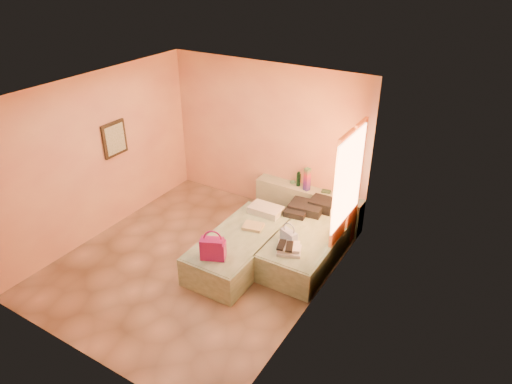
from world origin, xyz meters
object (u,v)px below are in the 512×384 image
at_px(bed_right, 309,245).
at_px(flower_vase, 345,191).
at_px(headboard_ledge, 308,205).
at_px(towel_stack, 289,249).
at_px(bed_left, 241,248).
at_px(blue_handbag, 289,236).
at_px(water_bottle, 299,179).
at_px(green_book, 326,191).
at_px(magenta_handbag, 213,248).

bearing_deg(bed_right, flower_vase, 81.49).
height_order(headboard_ledge, towel_stack, headboard_ledge).
distance_m(bed_left, bed_right, 1.11).
distance_m(headboard_ledge, towel_stack, 1.78).
distance_m(bed_left, flower_vase, 2.10).
distance_m(headboard_ledge, bed_left, 1.74).
xyz_separation_m(blue_handbag, towel_stack, (0.14, -0.24, -0.04)).
distance_m(water_bottle, blue_handbag, 1.61).
height_order(green_book, towel_stack, green_book).
bearing_deg(flower_vase, bed_right, -98.07).
height_order(headboard_ledge, flower_vase, flower_vase).
height_order(green_book, flower_vase, flower_vase).
relative_size(bed_left, green_book, 12.53).
bearing_deg(towel_stack, bed_right, 87.11).
distance_m(green_book, magenta_handbag, 2.57).
height_order(flower_vase, blue_handbag, flower_vase).
relative_size(headboard_ledge, water_bottle, 7.58).
xyz_separation_m(bed_left, towel_stack, (0.87, 0.00, 0.30)).
bearing_deg(bed_left, bed_right, 35.40).
distance_m(magenta_handbag, blue_handbag, 1.21).
relative_size(green_book, magenta_handbag, 0.45).
bearing_deg(towel_stack, magenta_handbag, -141.74).
bearing_deg(blue_handbag, bed_right, 89.78).
xyz_separation_m(flower_vase, towel_stack, (-0.19, -1.73, -0.24)).
relative_size(green_book, towel_stack, 0.46).
bearing_deg(headboard_ledge, bed_left, -102.44).
xyz_separation_m(bed_left, water_bottle, (0.15, 1.73, 0.54)).
bearing_deg(bed_left, blue_handbag, 18.07).
bearing_deg(magenta_handbag, blue_handbag, 27.45).
bearing_deg(flower_vase, headboard_ledge, -177.25).
distance_m(bed_right, towel_stack, 0.71).
bearing_deg(towel_stack, headboard_ledge, 106.17).
height_order(headboard_ledge, blue_handbag, blue_handbag).
distance_m(bed_right, water_bottle, 1.42).
bearing_deg(water_bottle, headboard_ledge, -8.14).
distance_m(flower_vase, magenta_handbag, 2.66).
bearing_deg(blue_handbag, headboard_ledge, 126.17).
height_order(bed_right, flower_vase, flower_vase).
bearing_deg(green_book, headboard_ledge, -178.92).
height_order(bed_left, flower_vase, flower_vase).
distance_m(bed_left, magenta_handbag, 0.81).
bearing_deg(flower_vase, magenta_handbag, -113.85).
relative_size(flower_vase, magenta_handbag, 0.77).
bearing_deg(headboard_ledge, towel_stack, -73.83).
relative_size(headboard_ledge, green_book, 12.84).
bearing_deg(bed_right, towel_stack, -93.32).
height_order(blue_handbag, towel_stack, blue_handbag).
xyz_separation_m(magenta_handbag, blue_handbag, (0.75, 0.94, -0.07)).
distance_m(bed_right, blue_handbag, 0.56).
bearing_deg(green_book, magenta_handbag, -117.34).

